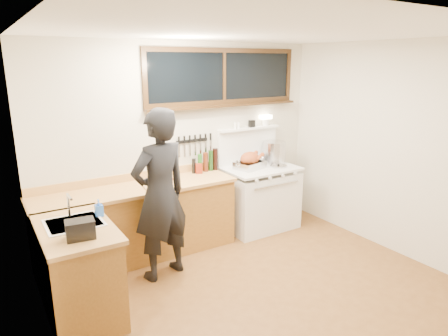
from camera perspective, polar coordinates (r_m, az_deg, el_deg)
ground_plane at (r=4.42m, az=5.56°, el=-17.28°), size 4.00×3.50×0.02m
room_shell at (r=3.81m, az=6.18°, el=4.37°), size 4.10×3.60×2.65m
counter_back at (r=5.01m, az=-12.07°, el=-7.53°), size 2.44×0.64×1.00m
counter_left at (r=4.08m, az=-20.10°, el=-13.65°), size 0.64×1.09×0.90m
sink_unit at (r=3.99m, az=-20.58°, el=-8.11°), size 0.50×0.45×0.37m
vintage_stove at (r=5.79m, az=5.05°, el=-4.03°), size 1.02×0.74×1.59m
back_window at (r=5.50m, az=0.05°, el=12.04°), size 2.32×0.13×0.77m
left_doorway at (r=2.72m, az=-21.94°, el=-13.78°), size 0.02×1.04×2.17m
knife_strip at (r=5.37m, az=-4.36°, el=3.81°), size 0.52×0.03×0.28m
man at (r=4.37m, az=-9.10°, el=-3.88°), size 0.78×0.60×1.89m
soap_bottle at (r=4.04m, az=-17.44°, el=-5.46°), size 0.08×0.08×0.17m
toaster at (r=3.60m, az=-19.85°, el=-8.25°), size 0.25×0.19×0.16m
cutting_board at (r=4.78m, az=-8.86°, el=-2.13°), size 0.45×0.36×0.14m
roast_turkey at (r=5.56m, az=3.73°, el=0.94°), size 0.45×0.38×0.24m
stockpot at (r=5.91m, az=7.17°, el=2.27°), size 0.35×0.35×0.31m
saucepan at (r=5.87m, az=3.99°, el=1.26°), size 0.19×0.29×0.11m
pot_lid at (r=5.71m, az=7.78°, el=0.29°), size 0.29×0.29×0.04m
coffee_tin at (r=5.32m, az=-3.63°, el=-0.07°), size 0.11×0.10×0.13m
pitcher at (r=5.14m, az=-8.55°, el=-0.49°), size 0.12×0.12×0.18m
bottle_cluster at (r=5.41m, az=-2.38°, el=0.95°), size 0.40×0.07×0.30m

